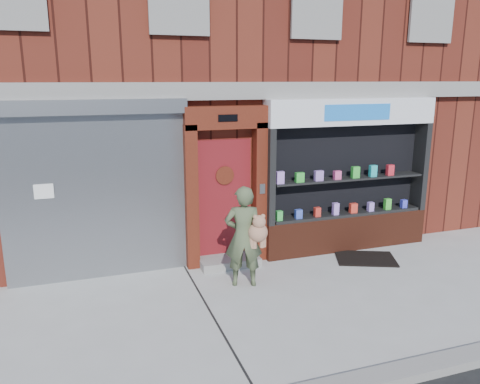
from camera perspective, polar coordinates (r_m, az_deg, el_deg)
name	(u,v)px	position (r m, az deg, el deg)	size (l,w,h in m)	color
ground	(307,299)	(7.59, 8.18, -12.76)	(80.00, 80.00, 0.00)	#9E9E99
curb	(393,376)	(5.99, 18.11, -20.50)	(60.00, 0.30, 0.12)	gray
building	(206,53)	(12.45, -4.20, 16.57)	(12.00, 8.16, 8.00)	#4F1912
shutter_bay	(95,180)	(8.12, -17.25, 1.39)	(3.10, 0.30, 3.04)	gray
red_door_bay	(226,187)	(8.46, -1.72, 0.67)	(1.52, 0.58, 2.90)	#49170C
pharmacy_bay	(348,182)	(9.46, 12.98, 1.19)	(3.50, 0.41, 3.00)	#532113
woman	(245,236)	(7.67, 0.61, -5.36)	(0.72, 0.57, 1.69)	#4B583A
doormat	(366,258)	(9.34, 15.06, -7.83)	(1.09, 0.76, 0.03)	black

